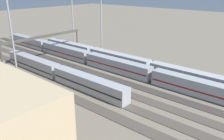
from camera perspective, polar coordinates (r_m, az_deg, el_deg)
name	(u,v)px	position (r m, az deg, el deg)	size (l,w,h in m)	color
ground_plane	(92,76)	(67.32, -4.92, -1.54)	(400.00, 400.00, 0.00)	#756B5B
track_bed_0	(119,65)	(75.99, 1.80, 1.10)	(140.00, 2.80, 0.12)	#4C443D
track_bed_1	(109,69)	(72.38, -0.69, 0.14)	(140.00, 2.80, 0.12)	#3D3833
track_bed_2	(98,74)	(68.94, -3.44, -0.93)	(140.00, 2.80, 0.12)	#3D3833
track_bed_3	(85,79)	(65.70, -6.47, -2.09)	(140.00, 2.80, 0.12)	#4C443D
track_bed_4	(71,84)	(62.70, -9.80, -3.37)	(140.00, 2.80, 0.12)	#4C443D
track_bed_5	(56,90)	(59.96, -13.47, -4.76)	(140.00, 2.80, 0.12)	#4C443D
train_on_track_1	(117,66)	(69.78, 1.27, 1.05)	(119.80, 3.06, 3.80)	#A8AAB2
train_on_track_4	(58,72)	(66.03, -12.93, -0.58)	(47.20, 3.06, 3.80)	#A8AAB2
train_on_track_0	(144,66)	(70.13, 7.82, 1.03)	(90.60, 3.06, 4.40)	#285193
light_mast_0	(101,7)	(82.83, -2.68, 15.01)	(2.80, 0.70, 27.55)	#9EA0A5
light_mast_1	(7,4)	(65.67, -23.98, 14.43)	(2.80, 0.70, 32.38)	#9EA0A5
light_mast_2	(72,2)	(93.41, -9.71, 15.91)	(2.80, 0.70, 29.34)	#9EA0A5
signal_gantry	(43,39)	(82.19, -16.25, 7.18)	(0.70, 30.00, 8.80)	#4C4742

